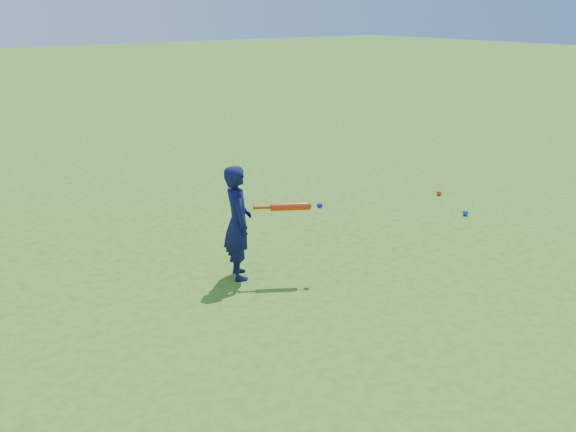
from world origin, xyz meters
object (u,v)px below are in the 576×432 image
object	(u,v)px
child	(238,223)
ground_ball_blue	(465,213)
ground_ball_red	(439,193)
bat_swing	(292,207)

from	to	relation	value
child	ground_ball_blue	world-z (taller)	child
ground_ball_red	bat_swing	distance (m)	3.68
ground_ball_red	bat_swing	world-z (taller)	bat_swing
ground_ball_red	ground_ball_blue	distance (m)	0.95
ground_ball_red	ground_ball_blue	size ratio (longest dim) A/B	0.94
ground_ball_red	bat_swing	bearing A→B (deg)	-163.31
ground_ball_red	ground_ball_blue	xyz separation A→B (m)	(-0.45, -0.83, 0.00)
ground_ball_blue	ground_ball_red	bearing A→B (deg)	61.46
child	ground_ball_red	distance (m)	4.00
child	bat_swing	distance (m)	0.56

